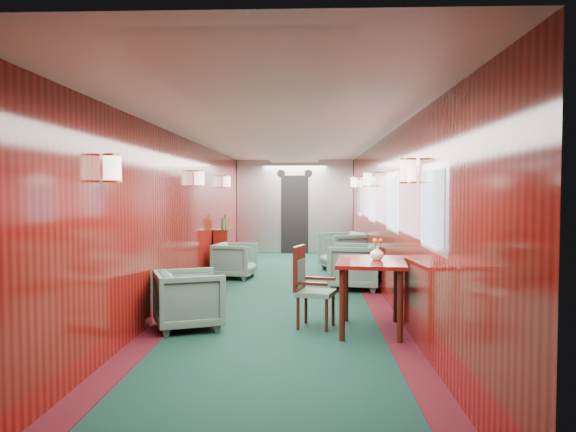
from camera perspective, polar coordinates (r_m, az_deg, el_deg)
The scene contains 12 objects.
room at distance 8.54m, azimuth -0.39°, elevation 2.82°, with size 12.00×12.10×2.40m.
bulkhead at distance 14.45m, azimuth 0.69°, elevation 0.91°, with size 2.98×0.17×2.39m.
windows_right at distance 8.85m, azimuth 9.37°, elevation 1.58°, with size 0.02×8.60×0.80m.
wall_sconces at distance 9.10m, azimuth -0.22°, elevation 3.78°, with size 2.97×7.97×0.25m.
dining_table at distance 6.45m, azimuth 8.43°, elevation -5.61°, with size 0.87×1.15×0.81m.
side_chair at distance 6.60m, azimuth 2.08°, elevation -6.84°, with size 0.52×0.53×0.95m.
credenza at distance 11.40m, azimuth -6.51°, elevation -3.32°, with size 0.30×0.94×1.12m.
flower_vase at distance 6.46m, azimuth 9.03°, elevation -3.73°, with size 0.15×0.15×0.16m, color white.
armchair_left_near at distance 6.65m, azimuth -10.04°, elevation -8.34°, with size 0.73×0.75×0.68m, color #1A3E34.
armchair_left_far at distance 10.33m, azimuth -5.43°, elevation -4.53°, with size 0.69×0.71×0.65m, color #1A3E34.
armchair_right_near at distance 9.20m, azimuth 6.80°, elevation -5.11°, with size 0.80×0.82×0.75m, color #1A3E34.
armchair_right_far at distance 11.27m, azimuth 5.77°, elevation -3.61°, with size 0.83×0.85×0.78m, color #1A3E34.
Camera 1 is at (0.39, -8.53, 1.59)m, focal length 35.00 mm.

